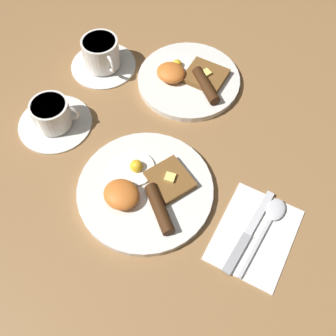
{
  "coord_description": "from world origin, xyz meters",
  "views": [
    {
      "loc": [
        0.24,
        -0.29,
        0.71
      ],
      "look_at": [
        0.02,
        0.06,
        0.03
      ],
      "focal_mm": 42.0,
      "sensor_mm": 36.0,
      "label": 1
    }
  ],
  "objects_px": {
    "knife": "(247,235)",
    "spoon": "(272,217)",
    "breakfast_plate_far": "(189,79)",
    "teacup_near": "(53,117)",
    "teacup_far": "(102,56)",
    "breakfast_plate_near": "(145,190)"
  },
  "relations": [
    {
      "from": "teacup_near",
      "to": "teacup_far",
      "type": "bearing_deg",
      "value": 95.22
    },
    {
      "from": "breakfast_plate_far",
      "to": "knife",
      "type": "bearing_deg",
      "value": -43.26
    },
    {
      "from": "teacup_near",
      "to": "spoon",
      "type": "xyz_separation_m",
      "value": [
        0.51,
        0.05,
        -0.02
      ]
    },
    {
      "from": "teacup_near",
      "to": "spoon",
      "type": "relative_size",
      "value": 0.9
    },
    {
      "from": "breakfast_plate_far",
      "to": "spoon",
      "type": "height_order",
      "value": "breakfast_plate_far"
    },
    {
      "from": "teacup_near",
      "to": "teacup_far",
      "type": "relative_size",
      "value": 1.03
    },
    {
      "from": "breakfast_plate_near",
      "to": "teacup_near",
      "type": "distance_m",
      "value": 0.27
    },
    {
      "from": "knife",
      "to": "breakfast_plate_far",
      "type": "bearing_deg",
      "value": 46.74
    },
    {
      "from": "breakfast_plate_far",
      "to": "teacup_far",
      "type": "distance_m",
      "value": 0.22
    },
    {
      "from": "teacup_near",
      "to": "teacup_far",
      "type": "height_order",
      "value": "teacup_far"
    },
    {
      "from": "breakfast_plate_near",
      "to": "spoon",
      "type": "relative_size",
      "value": 1.5
    },
    {
      "from": "teacup_far",
      "to": "breakfast_plate_far",
      "type": "bearing_deg",
      "value": 18.25
    },
    {
      "from": "breakfast_plate_near",
      "to": "teacup_far",
      "type": "distance_m",
      "value": 0.37
    },
    {
      "from": "teacup_far",
      "to": "teacup_near",
      "type": "bearing_deg",
      "value": -84.78
    },
    {
      "from": "breakfast_plate_far",
      "to": "teacup_near",
      "type": "xyz_separation_m",
      "value": [
        -0.19,
        -0.27,
        0.01
      ]
    },
    {
      "from": "spoon",
      "to": "knife",
      "type": "bearing_deg",
      "value": 157.88
    },
    {
      "from": "knife",
      "to": "spoon",
      "type": "bearing_deg",
      "value": -21.68
    },
    {
      "from": "breakfast_plate_far",
      "to": "knife",
      "type": "relative_size",
      "value": 1.27
    },
    {
      "from": "breakfast_plate_far",
      "to": "teacup_near",
      "type": "relative_size",
      "value": 1.48
    },
    {
      "from": "teacup_near",
      "to": "teacup_far",
      "type": "xyz_separation_m",
      "value": [
        -0.02,
        0.2,
        0.01
      ]
    },
    {
      "from": "breakfast_plate_near",
      "to": "breakfast_plate_far",
      "type": "distance_m",
      "value": 0.32
    },
    {
      "from": "knife",
      "to": "breakfast_plate_near",
      "type": "bearing_deg",
      "value": 96.76
    }
  ]
}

